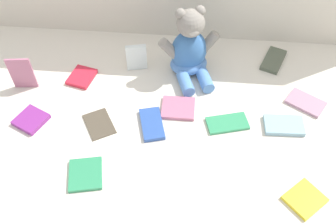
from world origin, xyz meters
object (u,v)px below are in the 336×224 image
object	(u,v)px
book_case_7	(284,125)
book_case_1	(273,60)
book_case_0	(136,57)
book_case_12	(178,108)
book_case_13	(305,199)
book_case_6	(86,174)
book_case_9	(306,103)
teddy_bear	(190,50)
book_case_5	(152,124)
book_case_3	(22,73)
book_case_4	(82,77)
book_case_10	(31,120)
book_case_8	(99,124)
book_case_11	(227,123)

from	to	relation	value
book_case_7	book_case_1	bearing A→B (deg)	-0.68
book_case_0	book_case_12	bearing A→B (deg)	-62.82
book_case_7	book_case_13	distance (m)	0.26
book_case_6	book_case_13	xyz separation A→B (m)	(0.63, -0.03, 0.00)
book_case_6	book_case_9	xyz separation A→B (m)	(0.69, 0.35, -0.00)
book_case_1	book_case_9	distance (m)	0.23
teddy_bear	book_case_1	size ratio (longest dim) A/B	1.97
book_case_7	book_case_5	bearing A→B (deg)	92.31
book_case_6	book_case_12	world-z (taller)	book_case_12
book_case_1	book_case_5	distance (m)	0.54
book_case_3	book_case_4	size ratio (longest dim) A/B	1.36
book_case_3	book_case_10	distance (m)	0.18
book_case_1	book_case_8	size ratio (longest dim) A/B	1.15
book_case_0	book_case_7	distance (m)	0.57
book_case_6	book_case_5	bearing A→B (deg)	37.74
book_case_1	book_case_8	distance (m)	0.69
book_case_4	book_case_1	bearing A→B (deg)	26.60
book_case_6	book_case_7	world-z (taller)	book_case_7
book_case_10	teddy_bear	bearing A→B (deg)	145.50
book_case_3	book_case_11	world-z (taller)	book_case_3
book_case_1	book_case_13	distance (m)	0.58
book_case_6	book_case_8	xyz separation A→B (m)	(0.00, 0.19, -0.00)
book_case_13	book_case_0	bearing A→B (deg)	-174.94
book_case_0	book_case_10	world-z (taller)	book_case_0
book_case_0	book_case_10	bearing A→B (deg)	-150.75
book_case_8	book_case_12	xyz separation A→B (m)	(0.25, 0.09, 0.00)
book_case_12	teddy_bear	bearing A→B (deg)	172.90
book_case_3	book_case_12	xyz separation A→B (m)	(0.54, -0.06, -0.06)
book_case_0	book_case_9	size ratio (longest dim) A/B	0.80
book_case_3	book_case_6	bearing A→B (deg)	-56.59
teddy_bear	book_case_12	size ratio (longest dim) A/B	2.39
book_case_10	book_case_12	size ratio (longest dim) A/B	0.83
teddy_bear	book_case_1	xyz separation A→B (m)	(0.32, 0.08, -0.09)
book_case_5	book_case_8	distance (m)	0.17
book_case_1	book_case_4	xyz separation A→B (m)	(-0.70, -0.15, 0.00)
book_case_5	book_case_10	world-z (taller)	book_case_10
book_case_8	book_case_1	bearing A→B (deg)	-178.94
book_case_0	book_case_4	size ratio (longest dim) A/B	1.00
book_case_6	book_case_13	size ratio (longest dim) A/B	1.08
book_case_5	book_case_12	world-z (taller)	book_case_5
book_case_0	book_case_5	distance (m)	0.29
book_case_7	book_case_8	size ratio (longest dim) A/B	1.09
book_case_10	book_case_11	distance (m)	0.64
book_case_1	book_case_3	bearing A→B (deg)	35.22
book_case_13	book_case_3	bearing A→B (deg)	-154.01
book_case_9	book_case_13	bearing A→B (deg)	-155.98
book_case_0	book_case_7	bearing A→B (deg)	-38.36
book_case_4	book_case_7	size ratio (longest dim) A/B	0.77
book_case_11	book_case_12	bearing A→B (deg)	57.57
book_case_0	book_case_9	distance (m)	0.61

